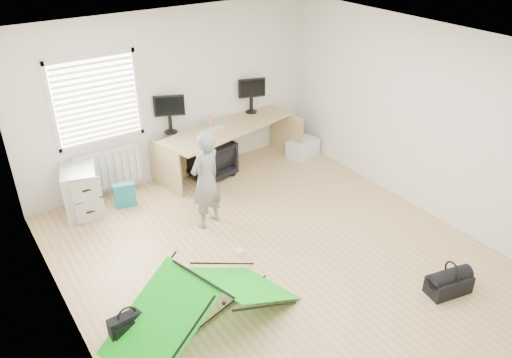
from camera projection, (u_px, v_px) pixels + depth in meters
ground at (273, 255)px, 6.52m from camera, size 5.50×5.50×0.00m
back_wall at (172, 97)px, 7.85m from camera, size 5.00×0.02×2.70m
window at (96, 100)px, 7.13m from camera, size 1.20×0.06×1.20m
radiator at (108, 169)px, 7.64m from camera, size 1.00×0.12×0.60m
desk at (230, 148)px, 8.38m from camera, size 2.50×1.26×0.82m
filing_cabinet at (81, 191)px, 7.23m from camera, size 0.62×0.73×0.73m
monitor_left at (170, 119)px, 7.84m from camera, size 0.48×0.29×0.46m
monitor_right at (251, 100)px, 8.60m from camera, size 0.48×0.24×0.45m
keyboard at (214, 129)px, 8.05m from camera, size 0.40×0.17×0.02m
thermos at (210, 121)px, 8.07m from camera, size 0.08×0.08×0.22m
office_chair at (209, 158)px, 8.25m from camera, size 0.77×0.79×0.63m
person at (206, 180)px, 6.80m from camera, size 0.60×0.48×1.42m
kite at (204, 302)px, 5.29m from camera, size 2.23×1.42×0.64m
storage_crate at (303, 148)px, 8.98m from camera, size 0.61×0.49×0.30m
tote_bag at (125, 195)px, 7.48m from camera, size 0.34×0.21×0.37m
laptop_bag at (129, 326)px, 5.22m from camera, size 0.42×0.14×0.31m
white_box at (239, 253)px, 6.47m from camera, size 0.11×0.11×0.10m
duffel_bag at (449, 284)px, 5.84m from camera, size 0.56×0.36×0.23m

